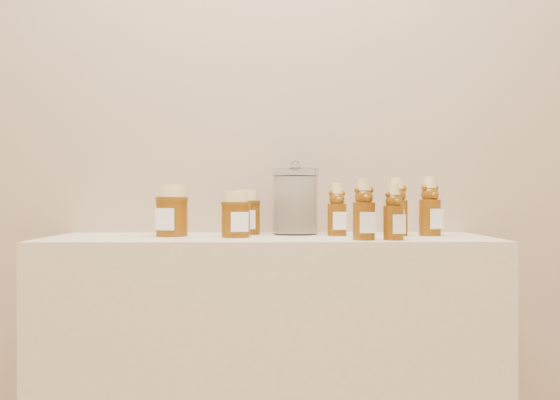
{
  "coord_description": "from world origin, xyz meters",
  "views": [
    {
      "loc": [
        0.01,
        -0.06,
        1.01
      ],
      "look_at": [
        0.03,
        1.52,
        1.0
      ],
      "focal_mm": 38.0,
      "sensor_mm": 36.0,
      "label": 1
    }
  ],
  "objects_px": {
    "honey_jar_left": "(172,210)",
    "bear_bottle_back_left": "(337,206)",
    "glass_canister": "(295,199)",
    "bear_bottle_front_left": "(364,205)"
  },
  "relations": [
    {
      "from": "bear_bottle_back_left",
      "to": "bear_bottle_front_left",
      "type": "distance_m",
      "value": 0.18
    },
    {
      "from": "honey_jar_left",
      "to": "glass_canister",
      "type": "distance_m",
      "value": 0.35
    },
    {
      "from": "bear_bottle_back_left",
      "to": "bear_bottle_front_left",
      "type": "height_order",
      "value": "bear_bottle_front_left"
    },
    {
      "from": "honey_jar_left",
      "to": "bear_bottle_back_left",
      "type": "bearing_deg",
      "value": 17.63
    },
    {
      "from": "bear_bottle_back_left",
      "to": "glass_canister",
      "type": "xyz_separation_m",
      "value": [
        -0.11,
        0.05,
        0.02
      ]
    },
    {
      "from": "bear_bottle_back_left",
      "to": "glass_canister",
      "type": "distance_m",
      "value": 0.13
    },
    {
      "from": "bear_bottle_front_left",
      "to": "glass_canister",
      "type": "bearing_deg",
      "value": 116.92
    },
    {
      "from": "bear_bottle_front_left",
      "to": "honey_jar_left",
      "type": "relative_size",
      "value": 1.23
    },
    {
      "from": "bear_bottle_back_left",
      "to": "glass_canister",
      "type": "relative_size",
      "value": 0.8
    },
    {
      "from": "honey_jar_left",
      "to": "glass_canister",
      "type": "relative_size",
      "value": 0.69
    }
  ]
}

